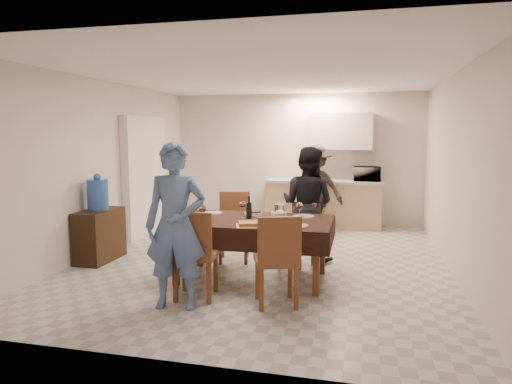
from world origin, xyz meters
The scene contains 33 objects.
floor centered at (0.00, 0.00, 0.00)m, with size 5.00×6.00×0.02m, color #B7B7B2.
ceiling centered at (0.00, 0.00, 2.60)m, with size 5.00×6.00×0.02m, color white.
wall_back centered at (0.00, 3.00, 1.30)m, with size 5.00×0.02×2.60m, color beige.
wall_front centered at (0.00, -3.00, 1.30)m, with size 5.00×0.02×2.60m, color beige.
wall_left centered at (-2.50, 0.00, 1.30)m, with size 0.02×6.00×2.60m, color beige.
wall_right centered at (2.50, 0.00, 1.30)m, with size 0.02×6.00×2.60m, color beige.
stub_partition centered at (-2.42, 1.20, 1.05)m, with size 0.15×1.40×2.10m, color white.
kitchen_base_cabinet centered at (0.60, 2.68, 0.43)m, with size 2.20×0.60×0.86m, color tan.
kitchen_worktop centered at (0.60, 2.68, 0.89)m, with size 2.24×0.64×0.05m, color #A8A8A3.
upper_cabinet centered at (0.90, 2.82, 1.85)m, with size 1.20×0.34×0.70m, color silver.
dining_table centered at (0.04, -0.85, 0.72)m, with size 1.96×1.16×0.76m.
chair_near_left centered at (-0.41, -1.69, 0.60)m, with size 0.50×0.50×0.53m.
chair_near_right centered at (0.49, -1.69, 0.60)m, with size 0.57×0.58×0.53m.
chair_far_left centered at (-0.41, -0.19, 0.59)m, with size 0.52×0.53×0.52m.
chair_far_right centered at (0.49, -0.18, 0.52)m, with size 0.52×0.54×0.46m.
console centered at (-2.28, -0.51, 0.37)m, with size 0.39×0.79×0.73m, color black.
water_jug centered at (-2.28, -0.51, 0.95)m, with size 0.29×0.29×0.44m, color blue.
wine_bottle centered at (-0.01, -0.80, 0.90)m, with size 0.07×0.07×0.28m, color black, non-canonical shape.
water_pitcher centered at (0.39, -0.90, 0.87)m, with size 0.14×0.14×0.21m, color white.
savoury_tart centered at (0.14, -1.23, 0.78)m, with size 0.37×0.28×0.05m, color #AD6D32.
salad_bowl centered at (0.34, -0.67, 0.80)m, with size 0.20×0.20×0.08m, color silver.
mushroom_dish centered at (-0.01, -0.57, 0.78)m, with size 0.21×0.21×0.04m, color silver.
wine_glass_a centered at (-0.51, -1.10, 0.86)m, with size 0.09×0.09×0.20m, color white, non-canonical shape.
wine_glass_b centered at (0.59, -0.60, 0.86)m, with size 0.09×0.09×0.20m, color white, non-canonical shape.
wine_glass_c centered at (-0.16, -0.55, 0.85)m, with size 0.08×0.08×0.19m, color white, non-canonical shape.
plate_near_left centered at (-0.56, -1.15, 0.77)m, with size 0.24×0.24×0.01m, color silver.
plate_near_right centered at (0.64, -1.15, 0.77)m, with size 0.25×0.25×0.01m, color silver.
plate_far_left centered at (-0.56, -0.55, 0.77)m, with size 0.24×0.24×0.01m, color silver.
plate_far_right centered at (0.64, -0.55, 0.77)m, with size 0.27×0.27×0.02m, color silver.
microwave centered at (1.42, 2.68, 1.05)m, with size 0.49×0.33×0.27m, color silver.
person_near centered at (-0.51, -1.90, 0.86)m, with size 0.63×0.41×1.73m, color #536FA3.
person_far centered at (0.59, 0.20, 0.81)m, with size 0.79×0.61×1.62m, color black.
person_kitchen centered at (0.49, 2.23, 0.80)m, with size 1.03×0.59×1.60m, color black.
Camera 1 is at (1.36, -6.18, 1.80)m, focal length 32.00 mm.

